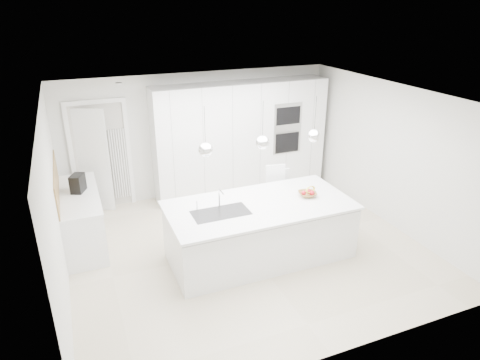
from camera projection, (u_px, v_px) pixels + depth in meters
name	position (u px, v px, depth m)	size (l,w,h in m)	color
floor	(247.00, 248.00, 7.05)	(5.50, 5.50, 0.00)	beige
wall_back	(199.00, 134.00, 8.70)	(5.50, 5.50, 0.00)	silver
wall_left	(55.00, 208.00, 5.61)	(5.00, 5.00, 0.00)	silver
ceiling	(248.00, 97.00, 6.08)	(5.50, 5.50, 0.00)	white
tall_cabinets	(241.00, 139.00, 8.76)	(3.60, 0.60, 2.30)	white
oven_stack	(288.00, 129.00, 8.73)	(0.62, 0.04, 1.05)	#A5A5A8
doorway_frame	(101.00, 158.00, 8.08)	(1.11, 0.08, 2.13)	white
hallway_door	(88.00, 161.00, 7.96)	(0.82, 0.04, 2.00)	white
radiator	(120.00, 164.00, 8.25)	(0.32, 0.04, 1.40)	white
left_base_cabinets	(82.00, 220.00, 7.05)	(0.60, 1.80, 0.86)	white
left_worktop	(78.00, 195.00, 6.88)	(0.62, 1.82, 0.04)	white
oak_backsplash	(56.00, 182.00, 6.67)	(0.02, 1.80, 0.50)	olive
island_base	(260.00, 232.00, 6.66)	(2.80, 1.20, 0.86)	white
island_worktop	(260.00, 205.00, 6.53)	(2.84, 1.40, 0.04)	white
island_sink	(221.00, 218.00, 6.28)	(0.84, 0.44, 0.18)	#3F3F42
island_tap	(219.00, 198.00, 6.38)	(0.02, 0.02, 0.30)	white
pendant_left	(206.00, 150.00, 5.79)	(0.20, 0.20, 0.20)	white
pendant_mid	(262.00, 142.00, 6.09)	(0.20, 0.20, 0.20)	white
pendant_right	(314.00, 136.00, 6.39)	(0.20, 0.20, 0.20)	white
fruit_bowl	(307.00, 194.00, 6.77)	(0.28, 0.28, 0.07)	olive
espresso_machine	(78.00, 183.00, 6.89)	(0.17, 0.27, 0.29)	black
bar_stool_left	(278.00, 198.00, 7.53)	(0.37, 0.51, 1.12)	white
bar_stool_right	(284.00, 197.00, 7.72)	(0.32, 0.45, 0.97)	white
apple_a	(304.00, 193.00, 6.74)	(0.07, 0.07, 0.07)	red
apple_b	(312.00, 193.00, 6.73)	(0.08, 0.08, 0.08)	red
apple_c	(309.00, 192.00, 6.78)	(0.07, 0.07, 0.07)	red
banana_bunch	(310.00, 190.00, 6.73)	(0.22, 0.22, 0.03)	gold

